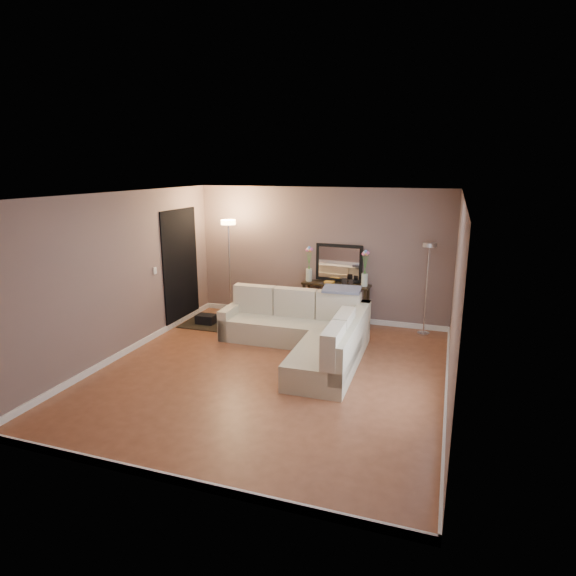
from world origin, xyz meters
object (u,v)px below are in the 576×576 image
(console_table, at_px, (332,301))
(floor_lamp_lit, at_px, (229,250))
(sectional_sofa, at_px, (307,332))
(floor_lamp_unlit, at_px, (428,270))

(console_table, height_order, floor_lamp_lit, floor_lamp_lit)
(console_table, xyz_separation_m, floor_lamp_lit, (-1.98, -0.37, 0.95))
(sectional_sofa, xyz_separation_m, floor_lamp_lit, (-1.94, 1.19, 1.07))
(console_table, bearing_deg, floor_lamp_unlit, -2.77)
(sectional_sofa, height_order, floor_lamp_lit, floor_lamp_lit)
(sectional_sofa, relative_size, console_table, 1.94)
(console_table, bearing_deg, floor_lamp_lit, -169.43)
(console_table, xyz_separation_m, floor_lamp_unlit, (1.75, -0.08, 0.74))
(sectional_sofa, bearing_deg, floor_lamp_lit, 148.42)
(sectional_sofa, distance_m, console_table, 1.57)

